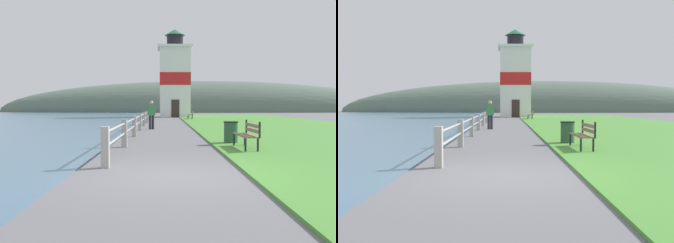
{
  "view_description": "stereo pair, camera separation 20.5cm",
  "coord_description": "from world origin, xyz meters",
  "views": [
    {
      "loc": [
        -0.13,
        -7.55,
        1.46
      ],
      "look_at": [
        0.15,
        17.76,
        0.3
      ],
      "focal_mm": 40.0,
      "sensor_mm": 36.0,
      "label": 1
    },
    {
      "loc": [
        0.07,
        -7.56,
        1.46
      ],
      "look_at": [
        0.15,
        17.76,
        0.3
      ],
      "focal_mm": 40.0,
      "sensor_mm": 36.0,
      "label": 2
    }
  ],
  "objects": [
    {
      "name": "distant_hillside",
      "position": [
        8.0,
        65.34,
        0.0
      ],
      "size": [
        80.0,
        16.0,
        12.0
      ],
      "color": "#566B5B",
      "rests_on": "ground_plane"
    },
    {
      "name": "ground_plane",
      "position": [
        0.0,
        0.0,
        0.0
      ],
      "size": [
        160.0,
        160.0,
        0.0
      ],
      "primitive_type": "plane",
      "color": "slate"
    },
    {
      "name": "trash_bin",
      "position": [
        2.33,
        6.09,
        0.42
      ],
      "size": [
        0.54,
        0.54,
        0.84
      ],
      "color": "#2D5138",
      "rests_on": "ground_plane"
    },
    {
      "name": "grass_verge",
      "position": [
        7.58,
        17.67,
        0.03
      ],
      "size": [
        12.0,
        53.02,
        0.06
      ],
      "color": "#4C8E38",
      "rests_on": "ground_plane"
    },
    {
      "name": "park_bench_midway",
      "position": [
        2.53,
        28.72,
        0.54
      ],
      "size": [
        0.69,
        1.94,
        0.94
      ],
      "rotation": [
        0.0,
        0.0,
        3.02
      ],
      "color": "#846B51",
      "rests_on": "ground_plane"
    },
    {
      "name": "person_strolling",
      "position": [
        -0.86,
        14.38,
        0.91
      ],
      "size": [
        0.46,
        0.37,
        1.67
      ],
      "rotation": [
        0.0,
        0.0,
        2.01
      ],
      "color": "#28282D",
      "rests_on": "ground_plane"
    },
    {
      "name": "seawall_railing",
      "position": [
        -1.48,
        15.52,
        0.55
      ],
      "size": [
        0.18,
        29.22,
        0.95
      ],
      "color": "#A8A399",
      "rests_on": "ground_plane"
    },
    {
      "name": "park_bench_near",
      "position": [
        2.56,
        4.32,
        0.54
      ],
      "size": [
        0.5,
        1.74,
        0.94
      ],
      "rotation": [
        0.0,
        0.0,
        3.16
      ],
      "color": "#846B51",
      "rests_on": "ground_plane"
    },
    {
      "name": "lighthouse",
      "position": [
        1.15,
        36.07,
        4.5
      ],
      "size": [
        3.97,
        3.97,
        10.13
      ],
      "color": "white",
      "rests_on": "ground_plane"
    }
  ]
}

